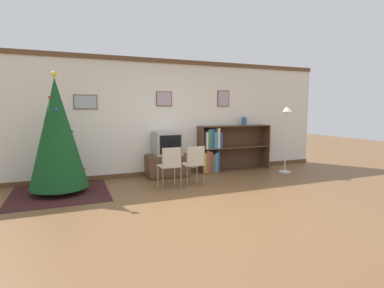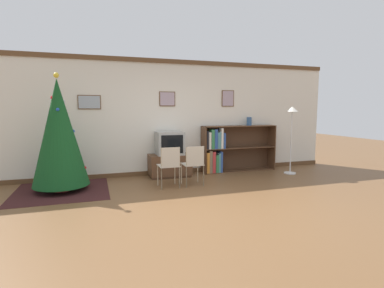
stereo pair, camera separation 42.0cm
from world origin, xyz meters
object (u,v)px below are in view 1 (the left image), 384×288
object	(u,v)px
bookshelf	(221,149)
vase	(244,121)
christmas_tree	(57,134)
standing_lamp	(286,122)
tv_console	(167,166)
folding_chair_left	(170,165)
folding_chair_right	(194,163)
television	(167,143)

from	to	relation	value
bookshelf	vase	size ratio (longest dim) A/B	9.06
christmas_tree	standing_lamp	bearing A→B (deg)	-0.91
tv_console	standing_lamp	xyz separation A→B (m)	(2.84, -0.60, 0.98)
folding_chair_left	bookshelf	size ratio (longest dim) A/B	0.43
bookshelf	folding_chair_right	bearing A→B (deg)	-137.55
television	vase	bearing A→B (deg)	3.83
television	vase	xyz separation A→B (m)	(2.11, 0.14, 0.47)
folding_chair_right	bookshelf	distance (m)	1.61
christmas_tree	folding_chair_right	distance (m)	2.63
television	christmas_tree	bearing A→B (deg)	-166.99
christmas_tree	bookshelf	size ratio (longest dim) A/B	1.16
folding_chair_left	television	bearing A→B (deg)	75.74
tv_console	vase	size ratio (longest dim) A/B	4.47
television	bookshelf	bearing A→B (deg)	3.81
tv_console	bookshelf	size ratio (longest dim) A/B	0.49
tv_console	folding_chair_right	size ratio (longest dim) A/B	1.15
tv_console	television	world-z (taller)	television
television	folding_chair_right	world-z (taller)	television
folding_chair_right	television	bearing A→B (deg)	104.26
television	standing_lamp	bearing A→B (deg)	-11.97
television	standing_lamp	distance (m)	2.94
christmas_tree	television	world-z (taller)	christmas_tree
vase	standing_lamp	xyz separation A→B (m)	(0.73, -0.74, -0.01)
christmas_tree	tv_console	size ratio (longest dim) A/B	2.34
christmas_tree	television	size ratio (longest dim) A/B	3.65
tv_console	bookshelf	xyz separation A→B (m)	(1.43, 0.09, 0.29)
standing_lamp	television	bearing A→B (deg)	168.03
folding_chair_left	folding_chair_right	distance (m)	0.50
folding_chair_left	standing_lamp	bearing A→B (deg)	7.12
bookshelf	christmas_tree	bearing A→B (deg)	-170.51
folding_chair_left	vase	size ratio (longest dim) A/B	3.89
tv_console	bookshelf	world-z (taller)	bookshelf
vase	folding_chair_right	bearing A→B (deg)	-148.74
tv_console	vase	bearing A→B (deg)	3.76
standing_lamp	christmas_tree	bearing A→B (deg)	179.09
folding_chair_left	bookshelf	distance (m)	2.01
television	folding_chair_right	bearing A→B (deg)	-75.74
christmas_tree	folding_chair_right	size ratio (longest dim) A/B	2.69
christmas_tree	television	distance (m)	2.34
tv_console	vase	xyz separation A→B (m)	(2.11, 0.14, 0.99)
standing_lamp	tv_console	bearing A→B (deg)	167.99
bookshelf	standing_lamp	distance (m)	1.71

